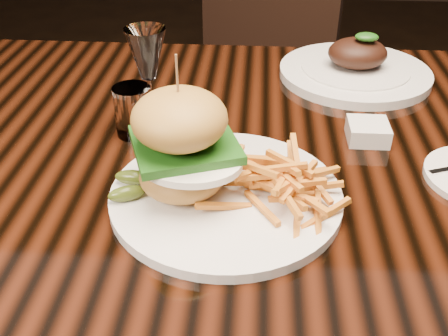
# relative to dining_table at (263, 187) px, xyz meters

# --- Properties ---
(dining_table) EXTENTS (1.60, 0.90, 0.75)m
(dining_table) POSITION_rel_dining_table_xyz_m (0.00, 0.00, 0.00)
(dining_table) COLOR black
(dining_table) RESTS_ON ground
(burger_plate) EXTENTS (0.32, 0.32, 0.21)m
(burger_plate) POSITION_rel_dining_table_xyz_m (-0.07, -0.14, 0.13)
(burger_plate) COLOR silver
(burger_plate) RESTS_ON dining_table
(ramekin) EXTENTS (0.07, 0.07, 0.03)m
(ramekin) POSITION_rel_dining_table_xyz_m (0.17, 0.04, 0.09)
(ramekin) COLOR silver
(ramekin) RESTS_ON dining_table
(wine_glass) EXTENTS (0.06, 0.06, 0.17)m
(wine_glass) POSITION_rel_dining_table_xyz_m (-0.19, 0.05, 0.20)
(wine_glass) COLOR white
(wine_glass) RESTS_ON dining_table
(water_tumbler) EXTENTS (0.06, 0.06, 0.08)m
(water_tumbler) POSITION_rel_dining_table_xyz_m (-0.22, 0.03, 0.12)
(water_tumbler) COLOR white
(water_tumbler) RESTS_ON dining_table
(far_dish) EXTENTS (0.30, 0.30, 0.10)m
(far_dish) POSITION_rel_dining_table_xyz_m (0.18, 0.29, 0.09)
(far_dish) COLOR silver
(far_dish) RESTS_ON dining_table
(chair_far) EXTENTS (0.58, 0.58, 0.95)m
(chair_far) POSITION_rel_dining_table_xyz_m (-0.02, 0.89, -0.13)
(chair_far) COLOR black
(chair_far) RESTS_ON ground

